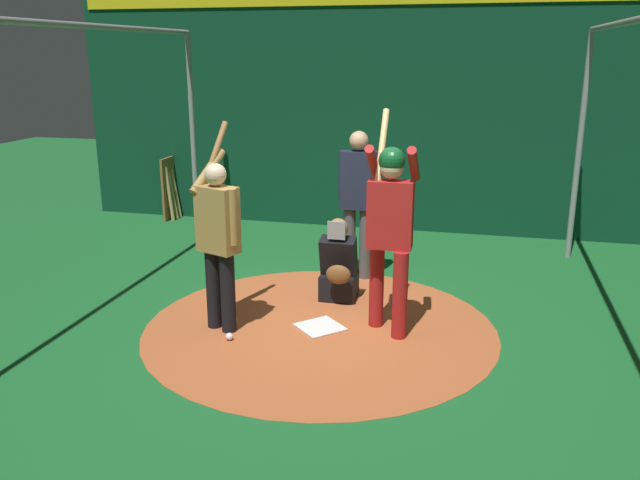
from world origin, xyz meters
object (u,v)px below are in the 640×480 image
object	(u,v)px
bat_rack	(172,190)
home_plate	(320,327)
umpire	(358,196)
visitor	(218,235)
catcher	(339,268)
baseball_0	(229,337)
baseball_1	(341,284)
batter	(390,221)

from	to	relation	value
bat_rack	home_plate	bearing A→B (deg)	42.21
umpire	bat_rack	bearing A→B (deg)	-122.00
umpire	visitor	bearing A→B (deg)	-29.02
catcher	visitor	distance (m)	1.60
catcher	bat_rack	xyz separation A→B (m)	(-3.09, -3.58, 0.11)
home_plate	bat_rack	world-z (taller)	bat_rack
baseball_0	baseball_1	size ratio (longest dim) A/B	1.00
bat_rack	baseball_0	distance (m)	5.26
umpire	baseball_0	xyz separation A→B (m)	(2.17, -0.88, -1.01)
batter	baseball_1	world-z (taller)	batter
batter	baseball_1	size ratio (longest dim) A/B	29.90
baseball_0	visitor	bearing A→B (deg)	-145.73
baseball_0	home_plate	bearing A→B (deg)	122.68
batter	catcher	bearing A→B (deg)	-138.28
home_plate	bat_rack	distance (m)	5.33
catcher	umpire	distance (m)	1.05
umpire	visitor	distance (m)	2.18
batter	visitor	size ratio (longest dim) A/B	1.06
home_plate	catcher	world-z (taller)	catcher
catcher	baseball_1	distance (m)	0.52
home_plate	umpire	size ratio (longest dim) A/B	0.23
catcher	baseball_0	xyz separation A→B (m)	(1.36, -0.81, -0.34)
home_plate	batter	size ratio (longest dim) A/B	0.19
catcher	visitor	bearing A→B (deg)	-42.27
batter	catcher	distance (m)	1.28
bat_rack	baseball_0	xyz separation A→B (m)	(4.45, 2.77, -0.45)
batter	bat_rack	world-z (taller)	batter
home_plate	baseball_0	world-z (taller)	baseball_0
home_plate	catcher	xyz separation A→B (m)	(-0.85, 0.01, 0.37)
baseball_0	catcher	bearing A→B (deg)	149.10
home_plate	visitor	size ratio (longest dim) A/B	0.20
baseball_0	baseball_1	bearing A→B (deg)	156.40
bat_rack	baseball_0	world-z (taller)	bat_rack
batter	umpire	bearing A→B (deg)	-158.80
baseball_1	home_plate	bearing A→B (deg)	1.73
batter	baseball_1	bearing A→B (deg)	-147.68
catcher	visitor	world-z (taller)	visitor
home_plate	bat_rack	bearing A→B (deg)	-137.79
umpire	visitor	xyz separation A→B (m)	(1.90, -1.06, -0.05)
visitor	baseball_1	size ratio (longest dim) A/B	28.21
visitor	baseball_1	world-z (taller)	visitor
catcher	home_plate	bearing A→B (deg)	-0.89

